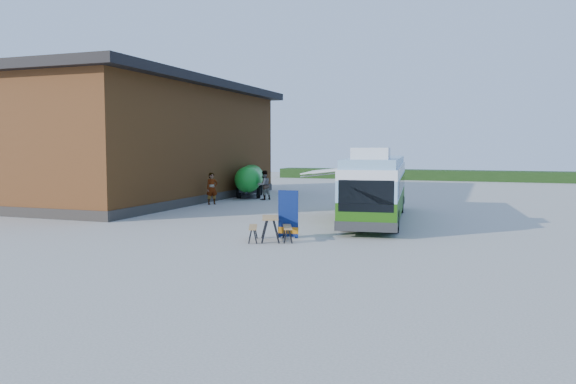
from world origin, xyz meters
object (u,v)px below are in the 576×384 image
at_px(person_a, 212,189).
at_px(slurry_tanker, 250,179).
at_px(bus, 377,186).
at_px(picnic_table, 270,223).
at_px(person_b, 264,185).
at_px(banner, 288,219).

height_order(person_a, slurry_tanker, slurry_tanker).
distance_m(bus, picnic_table, 7.41).
xyz_separation_m(picnic_table, person_b, (-6.19, 14.47, 0.29)).
bearing_deg(bus, picnic_table, -116.89).
height_order(banner, person_b, person_b).
bearing_deg(bus, person_b, 132.20).
height_order(banner, slurry_tanker, slurry_tanker).
relative_size(person_a, person_b, 1.00).
height_order(picnic_table, slurry_tanker, slurry_tanker).
relative_size(picnic_table, person_b, 1.03).
bearing_deg(picnic_table, person_b, 90.95).
xyz_separation_m(picnic_table, slurry_tanker, (-7.96, 16.23, 0.57)).
xyz_separation_m(bus, slurry_tanker, (-10.48, 9.33, -0.39)).
relative_size(banner, picnic_table, 0.93).
distance_m(bus, person_b, 11.55).
bearing_deg(bus, person_a, 153.15).
relative_size(bus, banner, 6.24).
distance_m(bus, slurry_tanker, 14.03).
distance_m(bus, person_a, 11.17).
bearing_deg(person_b, person_a, 8.08).
xyz_separation_m(bus, banner, (-2.14, -6.05, -0.87)).
relative_size(bus, person_a, 5.92).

